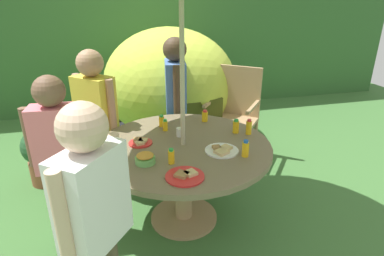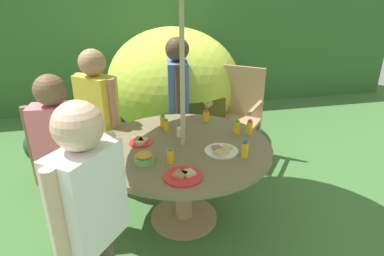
{
  "view_description": "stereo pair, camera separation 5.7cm",
  "coord_description": "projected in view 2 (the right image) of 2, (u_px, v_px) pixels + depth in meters",
  "views": [
    {
      "loc": [
        -0.49,
        -2.24,
        1.82
      ],
      "look_at": [
        0.07,
        -0.02,
        0.86
      ],
      "focal_mm": 30.13,
      "sensor_mm": 36.0,
      "label": 1
    },
    {
      "loc": [
        -0.44,
        -2.25,
        1.82
      ],
      "look_at": [
        0.07,
        -0.02,
        0.86
      ],
      "focal_mm": 30.13,
      "sensor_mm": 36.0,
      "label": 2
    }
  ],
  "objects": [
    {
      "name": "child_in_pink_shirt",
      "position": [
        58.0,
        138.0,
        2.37
      ],
      "size": [
        0.44,
        0.22,
        1.31
      ],
      "rotation": [
        0.0,
        0.0,
        -0.07
      ],
      "color": "brown",
      "rests_on": "ground_plane"
    },
    {
      "name": "juice_bottle_center_back",
      "position": [
        245.0,
        149.0,
        2.33
      ],
      "size": [
        0.05,
        0.05,
        0.13
      ],
      "color": "yellow",
      "rests_on": "garden_table"
    },
    {
      "name": "wooden_chair",
      "position": [
        237.0,
        109.0,
        3.69
      ],
      "size": [
        0.71,
        0.71,
        1.06
      ],
      "rotation": [
        0.0,
        0.0,
        -0.68
      ],
      "color": "tan",
      "rests_on": "ground_plane"
    },
    {
      "name": "snack_bowl",
      "position": [
        144.0,
        158.0,
        2.26
      ],
      "size": [
        0.14,
        0.14,
        0.08
      ],
      "color": "#66B259",
      "rests_on": "garden_table"
    },
    {
      "name": "juice_bottle_mid_left",
      "position": [
        166.0,
        125.0,
        2.79
      ],
      "size": [
        0.04,
        0.04,
        0.1
      ],
      "color": "yellow",
      "rests_on": "garden_table"
    },
    {
      "name": "juice_bottle_near_left",
      "position": [
        250.0,
        128.0,
        2.7
      ],
      "size": [
        0.05,
        0.05,
        0.13
      ],
      "color": "yellow",
      "rests_on": "garden_table"
    },
    {
      "name": "potted_plant",
      "position": [
        45.0,
        152.0,
        3.27
      ],
      "size": [
        0.37,
        0.37,
        0.6
      ],
      "color": "brown",
      "rests_on": "ground_plane"
    },
    {
      "name": "plate_center_front",
      "position": [
        183.0,
        176.0,
        2.09
      ],
      "size": [
        0.26,
        0.26,
        0.03
      ],
      "color": "red",
      "rests_on": "garden_table"
    },
    {
      "name": "cup_near",
      "position": [
        181.0,
        132.0,
        2.68
      ],
      "size": [
        0.06,
        0.06,
        0.07
      ],
      "primitive_type": "cylinder",
      "color": "white",
      "rests_on": "garden_table"
    },
    {
      "name": "plate_near_right",
      "position": [
        221.0,
        151.0,
        2.42
      ],
      "size": [
        0.26,
        0.26,
        0.03
      ],
      "color": "white",
      "rests_on": "garden_table"
    },
    {
      "name": "juice_bottle_far_right",
      "position": [
        170.0,
        156.0,
        2.25
      ],
      "size": [
        0.05,
        0.05,
        0.11
      ],
      "color": "yellow",
      "rests_on": "garden_table"
    },
    {
      "name": "child_in_yellow_shirt",
      "position": [
        97.0,
        105.0,
        2.92
      ],
      "size": [
        0.4,
        0.39,
        1.38
      ],
      "rotation": [
        0.0,
        0.0,
        -0.77
      ],
      "color": "#3F3F47",
      "rests_on": "ground_plane"
    },
    {
      "name": "hedge_backdrop",
      "position": [
        144.0,
        45.0,
        5.41
      ],
      "size": [
        9.0,
        0.7,
        2.04
      ],
      "primitive_type": "cube",
      "color": "#33602D",
      "rests_on": "ground_plane"
    },
    {
      "name": "garden_table",
      "position": [
        183.0,
        159.0,
        2.6
      ],
      "size": [
        1.39,
        1.39,
        0.72
      ],
      "color": "tan",
      "rests_on": "ground_plane"
    },
    {
      "name": "juice_bottle_far_left",
      "position": [
        206.0,
        116.0,
        2.98
      ],
      "size": [
        0.06,
        0.06,
        0.11
      ],
      "color": "yellow",
      "rests_on": "garden_table"
    },
    {
      "name": "child_in_white_shirt",
      "position": [
        88.0,
        197.0,
        1.59
      ],
      "size": [
        0.38,
        0.41,
        1.39
      ],
      "rotation": [
        0.0,
        0.0,
        0.92
      ],
      "color": "brown",
      "rests_on": "ground_plane"
    },
    {
      "name": "child_in_blue_shirt",
      "position": [
        178.0,
        87.0,
        3.37
      ],
      "size": [
        0.25,
        0.47,
        1.42
      ],
      "rotation": [
        0.0,
        0.0,
        -1.71
      ],
      "color": "#3F3F47",
      "rests_on": "ground_plane"
    },
    {
      "name": "ground_plane",
      "position": [
        184.0,
        219.0,
        2.83
      ],
      "size": [
        10.0,
        10.0,
        0.02
      ],
      "primitive_type": "cube",
      "color": "#3D6B33"
    },
    {
      "name": "dome_tent",
      "position": [
        173.0,
        83.0,
        4.28
      ],
      "size": [
        2.26,
        2.26,
        1.43
      ],
      "rotation": [
        0.0,
        0.0,
        0.27
      ],
      "color": "#B2C63F",
      "rests_on": "ground_plane"
    },
    {
      "name": "plate_back_edge",
      "position": [
        141.0,
        142.0,
        2.56
      ],
      "size": [
        0.19,
        0.19,
        0.03
      ],
      "color": "red",
      "rests_on": "garden_table"
    },
    {
      "name": "juice_bottle_front_edge",
      "position": [
        163.0,
        121.0,
        2.87
      ],
      "size": [
        0.05,
        0.05,
        0.11
      ],
      "color": "yellow",
      "rests_on": "garden_table"
    },
    {
      "name": "juice_bottle_mid_right",
      "position": [
        237.0,
        127.0,
        2.73
      ],
      "size": [
        0.05,
        0.05,
        0.12
      ],
      "color": "yellow",
      "rests_on": "garden_table"
    }
  ]
}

